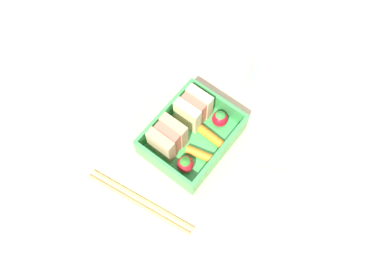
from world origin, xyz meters
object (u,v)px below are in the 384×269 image
at_px(carrot_stick_left, 212,137).
at_px(sandwich_center_left, 193,109).
at_px(strawberry_far_left, 185,164).
at_px(chopstick_pair, 139,201).
at_px(sandwich_left, 168,138).
at_px(carrot_stick_far_left, 199,154).
at_px(folded_napkin, 267,198).
at_px(drinking_glass, 266,73).
at_px(strawberry_left, 220,119).

bearing_deg(carrot_stick_left, sandwich_center_left, 73.55).
height_order(sandwich_center_left, carrot_stick_left, sandwich_center_left).
height_order(sandwich_center_left, strawberry_far_left, sandwich_center_left).
distance_m(carrot_stick_left, chopstick_pair, 0.17).
height_order(sandwich_left, strawberry_far_left, sandwich_left).
bearing_deg(carrot_stick_far_left, sandwich_left, 107.06).
xyz_separation_m(strawberry_far_left, folded_napkin, (0.05, -0.14, -0.03)).
height_order(drinking_glass, folded_napkin, drinking_glass).
height_order(sandwich_left, strawberry_left, sandwich_left).
xyz_separation_m(carrot_stick_far_left, folded_napkin, (0.01, -0.14, -0.02)).
bearing_deg(carrot_stick_far_left, drinking_glass, -2.20).
relative_size(sandwich_left, carrot_stick_left, 1.09).
relative_size(carrot_stick_far_left, chopstick_pair, 0.23).
xyz_separation_m(sandwich_center_left, folded_napkin, (-0.04, -0.19, -0.04)).
height_order(sandwich_center_left, strawberry_left, sandwich_center_left).
xyz_separation_m(sandwich_left, folded_napkin, (0.03, -0.19, -0.04)).
relative_size(sandwich_left, chopstick_pair, 0.29).
height_order(sandwich_left, sandwich_center_left, same).
distance_m(strawberry_left, drinking_glass, 0.12).
relative_size(strawberry_far_left, chopstick_pair, 0.17).
distance_m(carrot_stick_left, drinking_glass, 0.16).
xyz_separation_m(strawberry_left, chopstick_pair, (-0.20, 0.02, -0.02)).
height_order(chopstick_pair, folded_napkin, chopstick_pair).
bearing_deg(folded_napkin, chopstick_pair, 129.28).
bearing_deg(strawberry_left, carrot_stick_left, -167.71).
height_order(carrot_stick_far_left, carrot_stick_left, same).
height_order(strawberry_far_left, folded_napkin, strawberry_far_left).
height_order(strawberry_far_left, carrot_stick_left, strawberry_far_left).
bearing_deg(strawberry_far_left, carrot_stick_left, -2.48).
relative_size(sandwich_center_left, strawberry_far_left, 1.69).
xyz_separation_m(carrot_stick_left, folded_napkin, (-0.03, -0.14, -0.02)).
distance_m(strawberry_far_left, strawberry_left, 0.11).
distance_m(carrot_stick_left, strawberry_left, 0.04).
height_order(strawberry_left, folded_napkin, strawberry_left).
bearing_deg(chopstick_pair, folded_napkin, -50.72).
height_order(sandwich_center_left, drinking_glass, drinking_glass).
bearing_deg(sandwich_center_left, sandwich_left, 180.00).
distance_m(sandwich_center_left, chopstick_pair, 0.19).
distance_m(chopstick_pair, drinking_glass, 0.33).
height_order(sandwich_left, folded_napkin, sandwich_left).
distance_m(carrot_stick_far_left, chopstick_pair, 0.13).
height_order(carrot_stick_left, folded_napkin, carrot_stick_left).
bearing_deg(chopstick_pair, carrot_stick_far_left, -14.47).
distance_m(sandwich_left, carrot_stick_left, 0.08).
bearing_deg(chopstick_pair, strawberry_far_left, -16.10).
xyz_separation_m(sandwich_left, carrot_stick_left, (0.06, -0.05, -0.02)).
height_order(sandwich_center_left, carrot_stick_far_left, sandwich_center_left).
relative_size(chopstick_pair, folded_napkin, 1.92).
distance_m(strawberry_far_left, carrot_stick_left, 0.07).
distance_m(drinking_glass, folded_napkin, 0.23).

